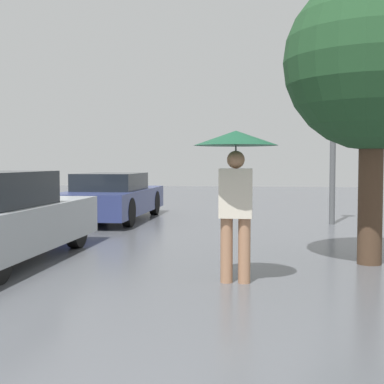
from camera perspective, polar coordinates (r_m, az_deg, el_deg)
name	(u,v)px	position (r m, az deg, el deg)	size (l,w,h in m)	color
pedestrian	(236,164)	(6.15, 4.69, 3.05)	(0.97, 0.97, 1.76)	#9E7051
parked_car_farthest	(113,197)	(13.12, -8.42, -0.57)	(1.64, 4.48, 1.14)	navy
tree	(373,63)	(7.78, 18.73, 12.86)	(2.39, 2.39, 3.95)	#473323
street_lamp	(334,99)	(12.49, 14.86, 9.52)	(0.37, 0.37, 4.11)	#515456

